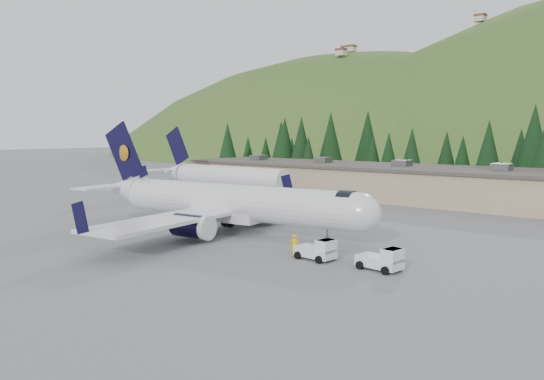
{
  "coord_description": "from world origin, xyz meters",
  "views": [
    {
      "loc": [
        37.49,
        -39.06,
        10.32
      ],
      "look_at": [
        0.0,
        6.0,
        4.0
      ],
      "focal_mm": 35.0,
      "sensor_mm": 36.0,
      "label": 1
    }
  ],
  "objects_px": {
    "second_airliner": "(218,176)",
    "baggage_tug_a": "(318,250)",
    "baggage_tug_b": "(383,260)",
    "terminal_building": "(373,180)",
    "ramp_worker": "(294,246)",
    "airliner": "(227,203)"
  },
  "relations": [
    {
      "from": "second_airliner",
      "to": "baggage_tug_a",
      "type": "xyz_separation_m",
      "value": [
        38.22,
        -26.08,
        -2.52
      ]
    },
    {
      "from": "baggage_tug_b",
      "to": "terminal_building",
      "type": "height_order",
      "value": "terminal_building"
    },
    {
      "from": "second_airliner",
      "to": "terminal_building",
      "type": "bearing_deg",
      "value": 38.78
    },
    {
      "from": "terminal_building",
      "to": "ramp_worker",
      "type": "height_order",
      "value": "terminal_building"
    },
    {
      "from": "airliner",
      "to": "terminal_building",
      "type": "height_order",
      "value": "airliner"
    },
    {
      "from": "terminal_building",
      "to": "airliner",
      "type": "bearing_deg",
      "value": -84.03
    },
    {
      "from": "airliner",
      "to": "ramp_worker",
      "type": "xyz_separation_m",
      "value": [
        12.14,
        -4.31,
        -2.16
      ]
    },
    {
      "from": "second_airliner",
      "to": "airliner",
      "type": "bearing_deg",
      "value": -42.8
    },
    {
      "from": "airliner",
      "to": "baggage_tug_b",
      "type": "relative_size",
      "value": 9.89
    },
    {
      "from": "baggage_tug_a",
      "to": "ramp_worker",
      "type": "bearing_deg",
      "value": -166.0
    },
    {
      "from": "baggage_tug_a",
      "to": "baggage_tug_b",
      "type": "distance_m",
      "value": 5.69
    },
    {
      "from": "baggage_tug_b",
      "to": "ramp_worker",
      "type": "bearing_deg",
      "value": -168.93
    },
    {
      "from": "baggage_tug_a",
      "to": "terminal_building",
      "type": "bearing_deg",
      "value": 117.93
    },
    {
      "from": "airliner",
      "to": "baggage_tug_a",
      "type": "bearing_deg",
      "value": -23.04
    },
    {
      "from": "airliner",
      "to": "second_airliner",
      "type": "height_order",
      "value": "airliner"
    },
    {
      "from": "baggage_tug_a",
      "to": "second_airliner",
      "type": "bearing_deg",
      "value": 150.11
    },
    {
      "from": "second_airliner",
      "to": "ramp_worker",
      "type": "height_order",
      "value": "second_airliner"
    },
    {
      "from": "second_airliner",
      "to": "baggage_tug_a",
      "type": "distance_m",
      "value": 46.34
    },
    {
      "from": "airliner",
      "to": "baggage_tug_b",
      "type": "bearing_deg",
      "value": -17.86
    },
    {
      "from": "baggage_tug_b",
      "to": "terminal_building",
      "type": "relative_size",
      "value": 0.05
    },
    {
      "from": "airliner",
      "to": "terminal_building",
      "type": "bearing_deg",
      "value": 88.35
    },
    {
      "from": "baggage_tug_a",
      "to": "terminal_building",
      "type": "distance_m",
      "value": 45.93
    }
  ]
}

